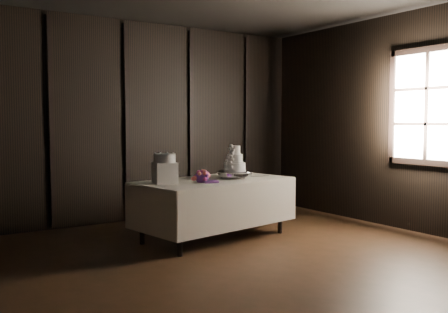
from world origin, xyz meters
TOP-DOWN VIEW (x-y plane):
  - room at (0.00, 0.00)m, footprint 6.08×7.08m
  - window at (2.97, 0.50)m, footprint 0.06×1.16m
  - display_table at (0.49, 1.82)m, footprint 2.13×1.36m
  - cake_stand at (0.83, 1.83)m, footprint 0.63×0.63m
  - wedding_cake at (0.80, 1.82)m, footprint 0.32×0.28m
  - bouquet at (0.23, 1.66)m, footprint 0.34×0.42m
  - box_pedestal at (-0.20, 1.83)m, footprint 0.30×0.30m
  - small_cake at (-0.20, 1.83)m, footprint 0.27×0.27m
  - cake_knife at (1.09, 1.79)m, footprint 0.36×0.14m

SIDE VIEW (x-z plane):
  - display_table at x=0.49m, z-range 0.04..0.80m
  - cake_knife at x=1.09m, z-range 0.76..0.77m
  - cake_stand at x=0.83m, z-range 0.76..0.85m
  - bouquet at x=0.23m, z-range 0.73..0.91m
  - box_pedestal at x=-0.20m, z-range 0.76..1.01m
  - wedding_cake at x=0.80m, z-range 0.82..1.15m
  - small_cake at x=-0.20m, z-range 1.01..1.11m
  - room at x=0.00m, z-range -0.04..3.04m
  - window at x=2.97m, z-range 0.92..2.48m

